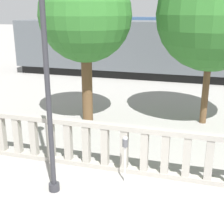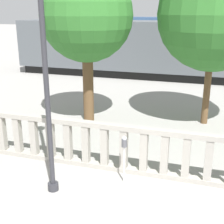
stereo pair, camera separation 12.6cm
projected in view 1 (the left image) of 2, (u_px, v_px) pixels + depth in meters
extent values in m
cube|color=#9E998E|center=(154.00, 173.00, 8.73)|extent=(16.06, 0.24, 0.14)
cube|color=#9E998E|center=(156.00, 131.00, 8.33)|extent=(16.06, 0.24, 0.14)
cube|color=#9E998E|center=(2.00, 133.00, 9.84)|extent=(0.20, 0.20, 1.13)
cube|color=#9E998E|center=(18.00, 135.00, 9.68)|extent=(0.20, 0.20, 1.13)
cube|color=#9E998E|center=(34.00, 137.00, 9.53)|extent=(0.20, 0.20, 1.13)
cube|color=#9E998E|center=(51.00, 140.00, 9.38)|extent=(0.20, 0.20, 1.13)
cube|color=#9E998E|center=(68.00, 142.00, 9.22)|extent=(0.20, 0.20, 1.13)
cube|color=#9E998E|center=(86.00, 144.00, 9.07)|extent=(0.20, 0.20, 1.13)
cube|color=#9E998E|center=(105.00, 146.00, 8.91)|extent=(0.20, 0.20, 1.13)
cube|color=#9E998E|center=(124.00, 149.00, 8.76)|extent=(0.20, 0.20, 1.13)
cube|color=#9E998E|center=(144.00, 151.00, 8.60)|extent=(0.20, 0.20, 1.13)
cube|color=#9E998E|center=(165.00, 154.00, 8.45)|extent=(0.20, 0.20, 1.13)
cube|color=#9E998E|center=(187.00, 157.00, 8.29)|extent=(0.20, 0.20, 1.13)
cube|color=#9E998E|center=(209.00, 159.00, 8.14)|extent=(0.20, 0.20, 1.13)
cylinder|color=#2D2D33|center=(54.00, 187.00, 8.00)|extent=(0.27, 0.27, 0.20)
cylinder|color=#2D2D33|center=(46.00, 56.00, 6.95)|extent=(0.12, 0.12, 6.49)
cylinder|color=silver|center=(125.00, 164.00, 8.29)|extent=(0.04, 0.04, 1.03)
cylinder|color=#4C4C51|center=(125.00, 143.00, 8.10)|extent=(0.15, 0.15, 0.20)
sphere|color=#B2B7BC|center=(125.00, 138.00, 8.06)|extent=(0.12, 0.12, 0.12)
cube|color=black|center=(178.00, 74.00, 20.87)|extent=(22.12, 2.47, 0.55)
cube|color=#4C5156|center=(179.00, 46.00, 20.29)|extent=(22.57, 3.08, 3.14)
cube|color=black|center=(171.00, 47.00, 35.50)|extent=(25.82, 2.09, 0.55)
cube|color=navy|center=(172.00, 31.00, 34.94)|extent=(26.34, 2.62, 3.02)
cylinder|color=brown|center=(205.00, 91.00, 12.41)|extent=(0.27, 0.27, 2.67)
sphere|color=#2D6B28|center=(213.00, 14.00, 11.49)|extent=(4.21, 4.21, 4.21)
cylinder|color=brown|center=(87.00, 87.00, 12.66)|extent=(0.43, 0.43, 2.88)
sphere|color=#2D6B28|center=(85.00, 15.00, 11.79)|extent=(3.56, 3.56, 3.56)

